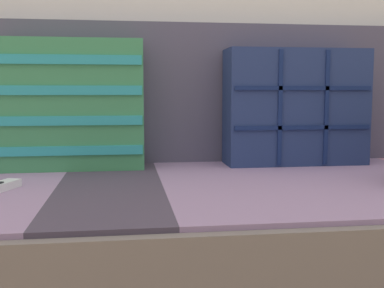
% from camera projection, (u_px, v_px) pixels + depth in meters
% --- Properties ---
extents(couch, '(2.11, 0.90, 0.39)m').
position_uv_depth(couch, '(161.00, 259.00, 1.22)').
color(couch, gray).
rests_on(couch, ground_plane).
extents(sofa_backrest, '(2.07, 0.14, 0.43)m').
position_uv_depth(sofa_backrest, '(152.00, 93.00, 1.54)').
color(sofa_backrest, '#514C60').
rests_on(sofa_backrest, couch).
extents(throw_pillow_quilted, '(0.43, 0.14, 0.35)m').
position_uv_depth(throw_pillow_quilted, '(295.00, 107.00, 1.46)').
color(throw_pillow_quilted, navy).
rests_on(throw_pillow_quilted, couch).
extents(throw_pillow_striped, '(0.41, 0.14, 0.37)m').
position_uv_depth(throw_pillow_striped, '(70.00, 105.00, 1.37)').
color(throw_pillow_striped, '#3D8956').
rests_on(throw_pillow_striped, couch).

